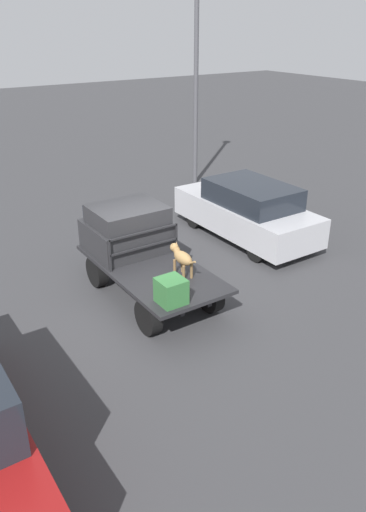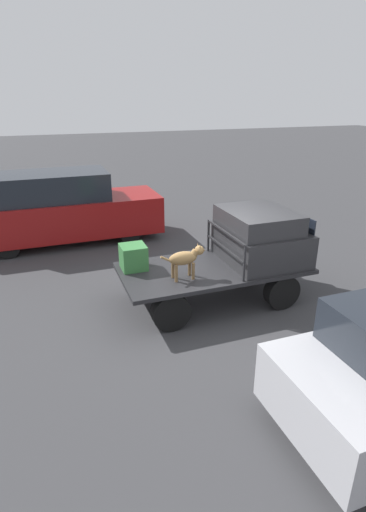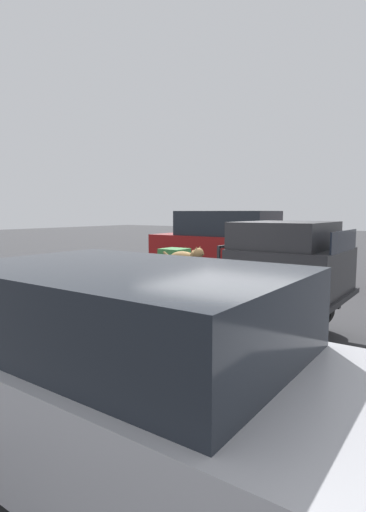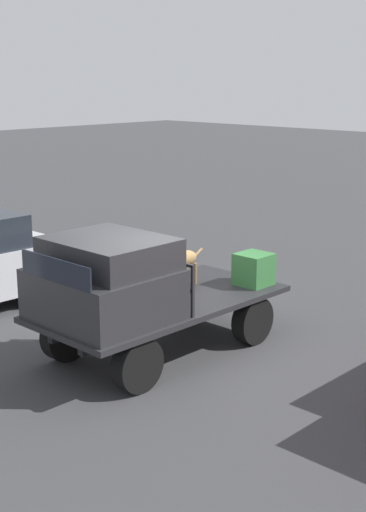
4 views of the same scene
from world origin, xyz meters
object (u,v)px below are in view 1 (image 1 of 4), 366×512
(flatbed_truck, at_px, (151,275))
(cargo_crate, at_px, (171,291))
(dog, at_px, (181,257))
(parked_sedan, at_px, (247,210))
(light_pole_near, at_px, (196,60))

(flatbed_truck, distance_m, cargo_crate, 1.69)
(flatbed_truck, bearing_deg, cargo_crate, 163.67)
(dog, distance_m, parked_sedan, 4.25)
(cargo_crate, relative_size, parked_sedan, 0.11)
(cargo_crate, height_order, parked_sedan, parked_sedan)
(dog, distance_m, light_pole_near, 9.63)
(cargo_crate, xyz_separation_m, light_pole_near, (8.10, -6.24, 3.35))
(dog, height_order, cargo_crate, dog)
(flatbed_truck, xyz_separation_m, light_pole_near, (6.55, -5.78, 3.81))
(parked_sedan, bearing_deg, flatbed_truck, 109.16)
(flatbed_truck, relative_size, light_pole_near, 0.53)
(parked_sedan, xyz_separation_m, light_pole_near, (5.11, -1.82, 3.56))
(cargo_crate, xyz_separation_m, parked_sedan, (2.99, -4.42, -0.21))
(flatbed_truck, relative_size, cargo_crate, 7.69)
(light_pole_near, bearing_deg, flatbed_truck, 138.54)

